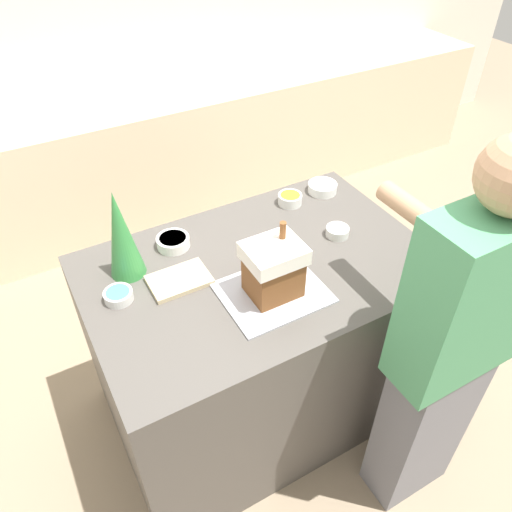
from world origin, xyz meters
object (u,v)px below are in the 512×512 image
at_px(candy_bowl_near_tray_right, 322,187).
at_px(candy_bowl_far_left, 173,241).
at_px(gingerbread_house, 273,269).
at_px(decorative_tree, 121,235).
at_px(candy_bowl_center_rear, 337,231).
at_px(candy_bowl_behind_tray, 290,199).
at_px(candy_bowl_near_tray_left, 118,295).
at_px(baking_tray, 273,292).
at_px(cookbook, 179,280).
at_px(person, 448,352).

relative_size(candy_bowl_near_tray_right, candy_bowl_far_left, 1.01).
xyz_separation_m(gingerbread_house, decorative_tree, (-0.44, 0.38, 0.06)).
relative_size(gingerbread_house, candy_bowl_center_rear, 2.90).
bearing_deg(candy_bowl_center_rear, candy_bowl_far_left, 156.93).
xyz_separation_m(candy_bowl_behind_tray, candy_bowl_near_tray_left, (-0.90, -0.23, -0.01)).
bearing_deg(baking_tray, cookbook, 141.11).
bearing_deg(candy_bowl_near_tray_right, candy_bowl_behind_tray, -176.78).
bearing_deg(person, gingerbread_house, 129.44).
relative_size(baking_tray, candy_bowl_near_tray_left, 3.57).
xyz_separation_m(baking_tray, candy_bowl_far_left, (-0.22, 0.45, 0.02)).
distance_m(candy_bowl_behind_tray, candy_bowl_near_tray_left, 0.93).
relative_size(decorative_tree, cookbook, 1.61).
xyz_separation_m(candy_bowl_center_rear, cookbook, (-0.71, 0.06, -0.01)).
bearing_deg(candy_bowl_near_tray_right, cookbook, -163.15).
height_order(decorative_tree, candy_bowl_near_tray_left, decorative_tree).
relative_size(gingerbread_house, candy_bowl_behind_tray, 2.58).
bearing_deg(baking_tray, candy_bowl_far_left, 116.37).
relative_size(candy_bowl_near_tray_left, person, 0.06).
height_order(gingerbread_house, decorative_tree, decorative_tree).
relative_size(baking_tray, gingerbread_house, 1.34).
bearing_deg(candy_bowl_far_left, candy_bowl_center_rear, -23.07).
height_order(decorative_tree, candy_bowl_far_left, decorative_tree).
distance_m(gingerbread_house, cookbook, 0.39).
bearing_deg(cookbook, decorative_tree, 135.20).
bearing_deg(cookbook, candy_bowl_near_tray_right, 16.85).
bearing_deg(cookbook, candy_bowl_far_left, 73.74).
bearing_deg(candy_bowl_near_tray_right, gingerbread_house, -139.35).
height_order(baking_tray, decorative_tree, decorative_tree).
height_order(candy_bowl_center_rear, person, person).
distance_m(baking_tray, candy_bowl_far_left, 0.50).
xyz_separation_m(candy_bowl_far_left, person, (0.64, -0.96, -0.08)).
distance_m(gingerbread_house, person, 0.68).
distance_m(candy_bowl_center_rear, candy_bowl_near_tray_left, 0.95).
relative_size(decorative_tree, candy_bowl_center_rear, 3.77).
relative_size(candy_bowl_near_tray_right, candy_bowl_behind_tray, 1.24).
height_order(gingerbread_house, person, person).
height_order(candy_bowl_center_rear, cookbook, candy_bowl_center_rear).
bearing_deg(baking_tray, candy_bowl_near_tray_left, 154.19).
distance_m(decorative_tree, candy_bowl_behind_tray, 0.84).
bearing_deg(candy_bowl_near_tray_right, candy_bowl_center_rear, -114.36).
bearing_deg(candy_bowl_near_tray_right, candy_bowl_far_left, -177.00).
bearing_deg(cookbook, candy_bowl_near_tray_left, 174.87).
bearing_deg(candy_bowl_behind_tray, candy_bowl_center_rear, -80.92).
xyz_separation_m(decorative_tree, cookbook, (0.15, -0.15, -0.18)).
bearing_deg(candy_bowl_behind_tray, candy_bowl_near_tray_right, 3.22).
height_order(candy_bowl_behind_tray, candy_bowl_near_tray_left, candy_bowl_behind_tray).
relative_size(decorative_tree, candy_bowl_far_left, 2.72).
bearing_deg(candy_bowl_near_tray_left, cookbook, -5.13).
xyz_separation_m(gingerbread_house, person, (0.42, -0.51, -0.18)).
bearing_deg(candy_bowl_behind_tray, candy_bowl_near_tray_left, -165.78).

